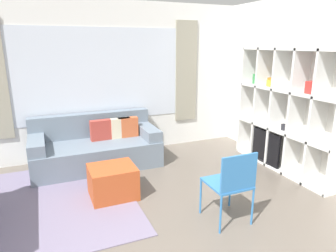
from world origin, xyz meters
The scene contains 7 objects.
wall_back centered at (0.00, 3.41, 1.36)m, with size 6.60×0.11×2.70m.
wall_right centered at (2.74, 1.69, 1.35)m, with size 0.07×4.58×2.70m, color white.
area_rug centered at (-1.00, 1.88, 0.01)m, with size 2.04×2.39×0.01m, color slate.
shelving_unit centered at (2.56, 1.58, 0.94)m, with size 0.35×1.98×1.92m.
couch_main centered at (-0.21, 2.91, 0.30)m, with size 2.02×0.94×0.83m.
ottoman centered at (-0.22, 1.72, 0.21)m, with size 0.59×0.52×0.42m.
folding_chair centered at (0.86, 0.60, 0.52)m, with size 0.44×0.46×0.86m.
Camera 1 is at (-0.96, -1.90, 1.97)m, focal length 32.00 mm.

